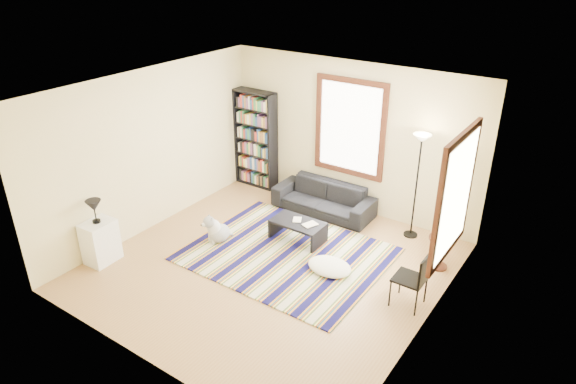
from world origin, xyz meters
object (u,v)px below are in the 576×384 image
Objects in this scene: white_cabinet at (100,242)px; dog at (219,228)px; coffee_table at (298,231)px; floor_lamp at (416,187)px; folding_chair at (409,279)px; floor_cushion at (330,267)px; side_table at (440,253)px; sofa at (324,198)px; bookshelf at (256,139)px.

white_cabinet is 1.90m from dog.
coffee_table is 2.11m from floor_lamp.
folding_chair is (2.22, -0.57, 0.25)m from coffee_table.
floor_lamp reaches higher than coffee_table.
floor_cushion is 1.73m from side_table.
dog is (-2.62, -2.03, -0.67)m from floor_lamp.
floor_lamp is (1.72, 0.10, 0.65)m from sofa.
sofa is 2.96m from folding_chair.
floor_lamp reaches higher than white_cabinet.
side_table is 3.62m from dog.
bookshelf is 3.70× the size of side_table.
coffee_table is 0.48× the size of floor_lamp.
side_table is (4.25, -0.85, -0.73)m from bookshelf.
folding_chair reaches higher than side_table.
floor_lamp reaches higher than floor_cushion.
bookshelf is 3.78m from white_cabinet.
dog reaches higher than floor_cushion.
floor_lamp reaches higher than sofa.
floor_lamp is 3.61× the size of dog.
side_table is at bearing 87.27° from folding_chair.
sofa is 2.70× the size of floor_cushion.
folding_chair is at bearing -3.04° from floor_cushion.
coffee_table is at bearing 57.91° from dog.
white_cabinet reaches higher than floor_cushion.
sofa is 0.96× the size of bookshelf.
coffee_table is (1.98, -1.42, -0.82)m from bookshelf.
bookshelf is 3.88× the size of dog.
dog is at bearing 50.17° from white_cabinet.
dog is (1.14, 1.51, -0.09)m from white_cabinet.
floor_lamp is at bearing 39.08° from coffee_table.
sofa is at bearing -176.66° from floor_lamp.
floor_cushion is (0.92, -0.50, -0.09)m from coffee_table.
sofa is at bearing 98.96° from coffee_table.
floor_lamp is at bearing 40.43° from white_cabinet.
sofa is 1.84m from floor_lamp.
floor_cushion is 1.31× the size of side_table.
floor_cushion is 0.38× the size of floor_lamp.
sofa is 2.12× the size of coffee_table.
bookshelf is 3.52m from floor_lamp.
floor_lamp is at bearing -2.77° from bookshelf.
dog is (-3.31, -0.21, -0.17)m from folding_chair.
floor_lamp is (3.51, -0.17, -0.07)m from bookshelf.
coffee_table is at bearing -81.83° from sofa.
floor_cushion is at bearing 26.83° from white_cabinet.
folding_chair is 4.77m from white_cabinet.
white_cabinet is at bearing -147.52° from side_table.
folding_chair is at bearing -69.22° from floor_lamp.
bookshelf reaches higher than dog.
sofa is at bearing -8.56° from bookshelf.
side_table is at bearing 38.40° from floor_cushion.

